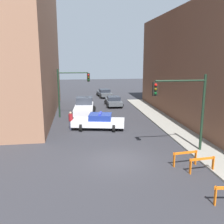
# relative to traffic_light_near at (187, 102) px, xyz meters

# --- Properties ---
(ground_plane) EXTENTS (120.00, 120.00, 0.00)m
(ground_plane) POSITION_rel_traffic_light_near_xyz_m (-4.73, -0.80, -3.53)
(ground_plane) COLOR #2D2D33
(sidewalk_right) EXTENTS (2.40, 44.00, 0.12)m
(sidewalk_right) POSITION_rel_traffic_light_near_xyz_m (1.47, -0.80, -3.47)
(sidewalk_right) COLOR gray
(sidewalk_right) RESTS_ON ground_plane
(traffic_light_near) EXTENTS (3.64, 0.35, 5.20)m
(traffic_light_near) POSITION_rel_traffic_light_near_xyz_m (0.00, 0.00, 0.00)
(traffic_light_near) COLOR black
(traffic_light_near) RESTS_ON sidewalk_right
(traffic_light_far) EXTENTS (3.44, 0.35, 5.20)m
(traffic_light_far) POSITION_rel_traffic_light_near_xyz_m (-8.03, 11.56, -0.13)
(traffic_light_far) COLOR black
(traffic_light_far) RESTS_ON ground_plane
(police_car) EXTENTS (4.97, 2.94, 1.52)m
(police_car) POSITION_rel_traffic_light_near_xyz_m (-5.30, 6.48, -2.81)
(police_car) COLOR white
(police_car) RESTS_ON ground_plane
(white_truck) EXTENTS (2.93, 5.55, 1.90)m
(white_truck) POSITION_rel_traffic_light_near_xyz_m (-6.44, 12.47, -2.62)
(white_truck) COLOR silver
(white_truck) RESTS_ON ground_plane
(parked_car_near) EXTENTS (2.31, 4.32, 1.31)m
(parked_car_near) POSITION_rel_traffic_light_near_xyz_m (-2.37, 17.16, -2.86)
(parked_car_near) COLOR #474C51
(parked_car_near) RESTS_ON ground_plane
(parked_car_mid) EXTENTS (2.55, 4.46, 1.31)m
(parked_car_mid) POSITION_rel_traffic_light_near_xyz_m (-2.72, 25.01, -2.86)
(parked_car_mid) COLOR #474C51
(parked_car_mid) RESTS_ON ground_plane
(pedestrian_crossing) EXTENTS (0.51, 0.51, 1.66)m
(pedestrian_crossing) POSITION_rel_traffic_light_near_xyz_m (-7.82, 6.62, -2.67)
(pedestrian_crossing) COLOR #474C66
(pedestrian_crossing) RESTS_ON ground_plane
(barrier_mid) EXTENTS (1.60, 0.30, 0.90)m
(barrier_mid) POSITION_rel_traffic_light_near_xyz_m (-0.34, -3.14, -2.91)
(barrier_mid) COLOR orange
(barrier_mid) RESTS_ON ground_plane
(barrier_back) EXTENTS (1.60, 0.32, 0.90)m
(barrier_back) POSITION_rel_traffic_light_near_xyz_m (-0.89, -2.12, -2.91)
(barrier_back) COLOR orange
(barrier_back) RESTS_ON ground_plane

